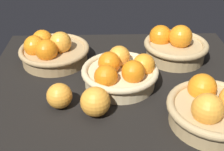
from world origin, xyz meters
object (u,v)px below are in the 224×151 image
Objects in this scene: basket_near_right at (52,51)px; basket_center at (121,72)px; basket_near_left at (174,46)px; loose_orange_back_gap at (59,96)px; basket_far_left at (213,109)px; loose_orange_front_gap at (95,102)px.

basket_near_right is 1.03× the size of basket_center.
basket_near_left is 45.41cm from loose_orange_back_gap.
basket_center is at bearing -39.48° from basket_far_left.
loose_orange_back_gap is (39.43, -7.87, -0.90)cm from basket_far_left.
loose_orange_front_gap reaches higher than loose_orange_back_gap.
basket_near_right is 1.08× the size of basket_near_left.
basket_near_left is at bearing -178.46° from basket_near_right.
basket_far_left is 29.94cm from loose_orange_front_gap.
basket_far_left is 34.56cm from basket_near_left.
basket_near_left reaches higher than loose_orange_back_gap.
basket_near_left is 2.77× the size of loose_orange_front_gap.
basket_near_right reaches higher than basket_center.
loose_orange_front_gap is 10.44cm from loose_orange_back_gap.
basket_near_right is at bearing -36.58° from basket_far_left.
basket_far_left is 2.95× the size of loose_orange_front_gap.
basket_far_left is 1.01× the size of basket_center.
basket_far_left is at bearing 143.42° from basket_near_right.
basket_near_left reaches higher than basket_center.
basket_near_left is (-42.27, -1.13, 0.43)cm from basket_near_right.
basket_near_right is 1.01× the size of basket_far_left.
basket_far_left is at bearing 168.71° from loose_orange_back_gap.
basket_far_left is at bearing 140.52° from basket_center.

